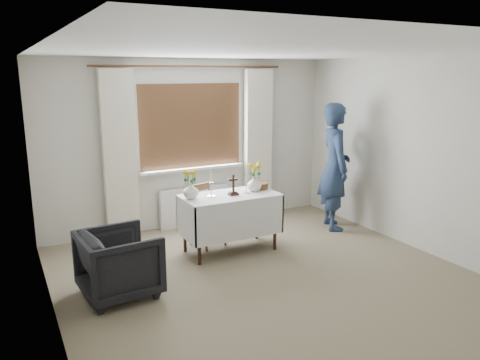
% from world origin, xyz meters
% --- Properties ---
extents(ground, '(5.00, 5.00, 0.00)m').
position_xyz_m(ground, '(0.00, 0.00, 0.00)').
color(ground, '#7B6D55').
rests_on(ground, ground).
extents(altar_table, '(1.24, 0.64, 0.76)m').
position_xyz_m(altar_table, '(0.01, 1.21, 0.38)').
color(altar_table, silver).
rests_on(altar_table, ground).
extents(wooden_chair, '(0.48, 0.48, 0.84)m').
position_xyz_m(wooden_chair, '(-0.17, 1.53, 0.42)').
color(wooden_chair, brown).
rests_on(wooden_chair, ground).
extents(armchair, '(0.83, 0.81, 0.70)m').
position_xyz_m(armchair, '(-1.58, 0.63, 0.35)').
color(armchair, black).
rests_on(armchair, ground).
extents(person, '(0.67, 0.80, 1.88)m').
position_xyz_m(person, '(1.81, 1.35, 0.94)').
color(person, navy).
rests_on(person, ground).
extents(radiator, '(1.10, 0.10, 0.60)m').
position_xyz_m(radiator, '(0.00, 2.42, 0.30)').
color(radiator, silver).
rests_on(radiator, ground).
extents(wooden_cross, '(0.13, 0.09, 0.27)m').
position_xyz_m(wooden_cross, '(0.04, 1.18, 0.90)').
color(wooden_cross, black).
rests_on(wooden_cross, altar_table).
extents(candlestick_left, '(0.13, 0.13, 0.38)m').
position_xyz_m(candlestick_left, '(-0.25, 1.23, 0.95)').
color(candlestick_left, silver).
rests_on(candlestick_left, altar_table).
extents(candlestick_right, '(0.10, 0.10, 0.31)m').
position_xyz_m(candlestick_right, '(0.23, 1.18, 0.92)').
color(candlestick_right, silver).
rests_on(candlestick_right, altar_table).
extents(flower_vase_left, '(0.25, 0.25, 0.20)m').
position_xyz_m(flower_vase_left, '(-0.51, 1.27, 0.86)').
color(flower_vase_left, silver).
rests_on(flower_vase_left, altar_table).
extents(flower_vase_right, '(0.23, 0.23, 0.20)m').
position_xyz_m(flower_vase_right, '(0.37, 1.23, 0.86)').
color(flower_vase_right, silver).
rests_on(flower_vase_right, altar_table).
extents(wicker_basket, '(0.26, 0.26, 0.09)m').
position_xyz_m(wicker_basket, '(0.50, 1.31, 0.80)').
color(wicker_basket, brown).
rests_on(wicker_basket, altar_table).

